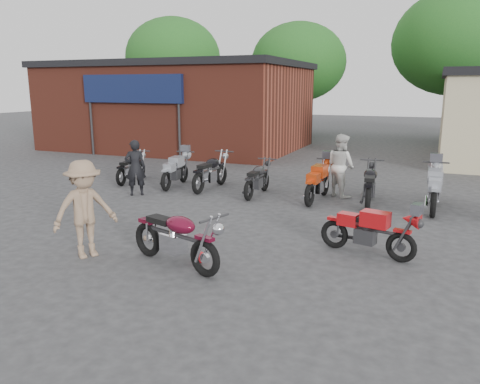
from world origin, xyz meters
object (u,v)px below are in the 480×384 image
at_px(vintage_motorcycle, 176,234).
at_px(row_bike_2, 211,170).
at_px(row_bike_3, 258,177).
at_px(row_bike_6, 434,186).
at_px(person_dark, 135,168).
at_px(row_bike_1, 175,169).
at_px(person_tan, 85,209).
at_px(helmet, 199,257).
at_px(person_light, 341,165).
at_px(row_bike_0, 131,166).
at_px(row_bike_4, 318,180).
at_px(sportbike, 369,229).
at_px(row_bike_5, 370,182).

distance_m(vintage_motorcycle, row_bike_2, 6.38).
bearing_deg(row_bike_3, row_bike_6, -88.11).
height_order(person_dark, row_bike_1, person_dark).
height_order(person_tan, row_bike_6, person_tan).
height_order(helmet, row_bike_6, row_bike_6).
distance_m(person_light, person_tan, 7.52).
bearing_deg(row_bike_3, row_bike_1, 85.68).
bearing_deg(vintage_motorcycle, person_dark, 149.39).
relative_size(person_tan, row_bike_0, 1.00).
relative_size(helmet, row_bike_6, 0.11).
relative_size(person_dark, row_bike_4, 0.80).
xyz_separation_m(person_tan, row_bike_6, (5.89, 6.10, -0.29)).
bearing_deg(vintage_motorcycle, row_bike_6, 73.03).
bearing_deg(person_tan, row_bike_4, 5.48).
xyz_separation_m(vintage_motorcycle, row_bike_0, (-5.17, 5.97, -0.07)).
bearing_deg(sportbike, row_bike_5, 110.83).
bearing_deg(row_bike_5, vintage_motorcycle, 151.25).
height_order(sportbike, person_light, person_light).
relative_size(row_bike_3, row_bike_6, 0.87).
bearing_deg(person_tan, vintage_motorcycle, -52.02).
height_order(person_dark, row_bike_5, person_dark).
bearing_deg(row_bike_5, person_tan, 139.09).
distance_m(row_bike_4, row_bike_5, 1.38).
bearing_deg(helmet, row_bike_6, 55.82).
xyz_separation_m(person_dark, row_bike_0, (-1.28, 1.58, -0.28)).
xyz_separation_m(helmet, row_bike_4, (0.85, 5.46, 0.48)).
height_order(sportbike, row_bike_1, row_bike_1).
bearing_deg(row_bike_2, row_bike_1, 95.70).
relative_size(helmet, person_light, 0.13).
height_order(person_dark, person_light, person_light).
relative_size(helmet, row_bike_2, 0.12).
distance_m(person_dark, row_bike_5, 6.57).
xyz_separation_m(person_dark, person_light, (5.49, 2.13, 0.09)).
height_order(vintage_motorcycle, person_dark, person_dark).
bearing_deg(row_bike_3, person_dark, 111.49).
bearing_deg(row_bike_0, row_bike_4, -99.06).
distance_m(vintage_motorcycle, row_bike_5, 6.35).
bearing_deg(row_bike_1, row_bike_6, -97.33).
xyz_separation_m(helmet, person_dark, (-4.18, 4.09, 0.70)).
height_order(helmet, row_bike_2, row_bike_2).
height_order(person_tan, row_bike_5, person_tan).
relative_size(row_bike_5, row_bike_6, 0.98).
bearing_deg(row_bike_6, row_bike_2, 88.92).
relative_size(person_tan, row_bike_1, 0.94).
bearing_deg(sportbike, row_bike_3, 147.03).
bearing_deg(row_bike_3, vintage_motorcycle, -174.32).
bearing_deg(row_bike_5, row_bike_3, 86.85).
bearing_deg(sportbike, row_bike_4, 129.38).
bearing_deg(vintage_motorcycle, sportbike, 49.49).
distance_m(vintage_motorcycle, person_light, 6.72).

